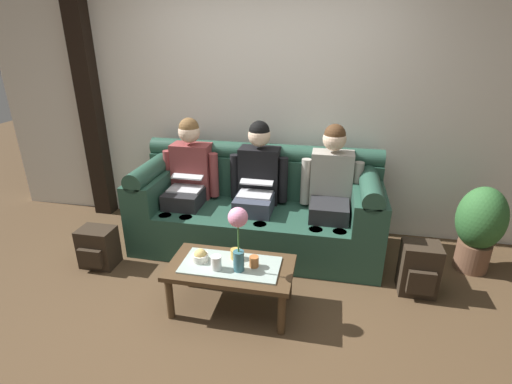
# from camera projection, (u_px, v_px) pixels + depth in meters

# --- Properties ---
(ground_plane) EXTENTS (14.00, 14.00, 0.00)m
(ground_plane) POSITION_uv_depth(u_px,v_px,m) (226.00, 322.00, 2.82)
(ground_plane) COLOR #4C3823
(back_wall_patterned) EXTENTS (6.00, 0.12, 2.90)m
(back_wall_patterned) POSITION_uv_depth(u_px,v_px,m) (268.00, 89.00, 3.80)
(back_wall_patterned) COLOR silver
(back_wall_patterned) RESTS_ON ground_plane
(timber_pillar) EXTENTS (0.20, 0.20, 2.90)m
(timber_pillar) POSITION_uv_depth(u_px,v_px,m) (88.00, 85.00, 4.04)
(timber_pillar) COLOR black
(timber_pillar) RESTS_ON ground_plane
(couch) EXTENTS (2.31, 0.88, 0.96)m
(couch) POSITION_uv_depth(u_px,v_px,m) (257.00, 210.00, 3.73)
(couch) COLOR #234738
(couch) RESTS_ON ground_plane
(person_left) EXTENTS (0.56, 0.67, 1.22)m
(person_left) POSITION_uv_depth(u_px,v_px,m) (189.00, 177.00, 3.75)
(person_left) COLOR #232326
(person_left) RESTS_ON ground_plane
(person_middle) EXTENTS (0.56, 0.67, 1.22)m
(person_middle) POSITION_uv_depth(u_px,v_px,m) (257.00, 182.00, 3.62)
(person_middle) COLOR #383D4C
(person_middle) RESTS_ON ground_plane
(person_right) EXTENTS (0.56, 0.67, 1.22)m
(person_right) POSITION_uv_depth(u_px,v_px,m) (331.00, 187.00, 3.50)
(person_right) COLOR #232326
(person_right) RESTS_ON ground_plane
(coffee_table) EXTENTS (0.92, 0.50, 0.39)m
(coffee_table) POSITION_uv_depth(u_px,v_px,m) (231.00, 271.00, 2.85)
(coffee_table) COLOR #47331E
(coffee_table) RESTS_ON ground_plane
(flower_vase) EXTENTS (0.14, 0.14, 0.49)m
(flower_vase) POSITION_uv_depth(u_px,v_px,m) (238.00, 229.00, 2.63)
(flower_vase) COLOR #336672
(flower_vase) RESTS_ON coffee_table
(snack_bowl) EXTENTS (0.12, 0.12, 0.10)m
(snack_bowl) POSITION_uv_depth(u_px,v_px,m) (200.00, 256.00, 2.85)
(snack_bowl) COLOR silver
(snack_bowl) RESTS_ON coffee_table
(cup_near_left) EXTENTS (0.08, 0.08, 0.08)m
(cup_near_left) POSITION_uv_depth(u_px,v_px,m) (236.00, 254.00, 2.88)
(cup_near_left) COLOR gold
(cup_near_left) RESTS_ON coffee_table
(cup_near_right) EXTENTS (0.07, 0.07, 0.08)m
(cup_near_right) POSITION_uv_depth(u_px,v_px,m) (254.00, 262.00, 2.78)
(cup_near_right) COLOR #B26633
(cup_near_right) RESTS_ON coffee_table
(cup_far_center) EXTENTS (0.08, 0.08, 0.10)m
(cup_far_center) POSITION_uv_depth(u_px,v_px,m) (216.00, 263.00, 2.75)
(cup_far_center) COLOR white
(cup_far_center) RESTS_ON coffee_table
(backpack_left) EXTENTS (0.31, 0.27, 0.36)m
(backpack_left) POSITION_uv_depth(u_px,v_px,m) (98.00, 248.00, 3.44)
(backpack_left) COLOR #2D2319
(backpack_left) RESTS_ON ground_plane
(backpack_right) EXTENTS (0.29, 0.28, 0.43)m
(backpack_right) POSITION_uv_depth(u_px,v_px,m) (419.00, 269.00, 3.07)
(backpack_right) COLOR #2D2319
(backpack_right) RESTS_ON ground_plane
(potted_plant) EXTENTS (0.40, 0.40, 0.78)m
(potted_plant) POSITION_uv_depth(u_px,v_px,m) (480.00, 225.00, 3.30)
(potted_plant) COLOR brown
(potted_plant) RESTS_ON ground_plane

